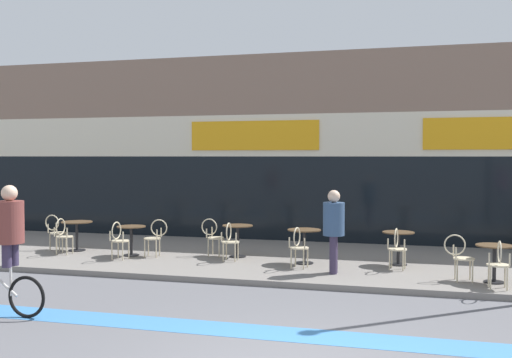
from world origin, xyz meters
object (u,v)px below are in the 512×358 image
object	(u,v)px
cafe_chair_2_near	(230,239)
bistro_table_2	(238,234)
bistro_table_3	(304,239)
cafe_chair_0_near	(63,234)
cafe_chair_1_side	(155,235)
cyclist_0	(7,240)
cafe_chair_1_near	(119,238)
bistro_table_0	(77,230)
cafe_chair_5_near	(499,261)
pedestrian_near_end	(334,224)
cafe_chair_3_near	(298,245)
cafe_chair_2_side	(213,234)
bistro_table_4	(398,241)
cafe_chair_0_side	(55,230)
cafe_chair_4_near	(397,246)
bistro_table_1	(131,235)
cafe_chair_5_side	(460,254)
bistro_table_5	(494,256)

from	to	relation	value
cafe_chair_2_near	bistro_table_2	bearing A→B (deg)	-2.81
bistro_table_3	cafe_chair_0_near	world-z (taller)	cafe_chair_0_near
cafe_chair_1_side	cyclist_0	size ratio (longest dim) A/B	0.43
cafe_chair_1_near	cafe_chair_1_side	bearing A→B (deg)	-42.71
bistro_table_0	bistro_table_2	bearing A→B (deg)	2.54
cafe_chair_0_near	cafe_chair_1_side	size ratio (longest dim) A/B	1.00
cafe_chair_5_near	pedestrian_near_end	xyz separation A→B (m)	(-3.08, 0.73, 0.50)
bistro_table_3	cafe_chair_1_side	bearing A→B (deg)	-179.24
cafe_chair_3_near	cafe_chair_2_near	bearing A→B (deg)	82.94
cafe_chair_1_near	cafe_chair_2_side	xyz separation A→B (m)	(1.92, 1.13, 0.00)
cafe_chair_1_side	cyclist_0	xyz separation A→B (m)	(-0.16, -5.11, 0.57)
cafe_chair_2_near	cafe_chair_2_side	size ratio (longest dim) A/B	1.00
bistro_table_2	cafe_chair_2_near	bearing A→B (deg)	-89.61
cafe_chair_1_near	cafe_chair_2_side	size ratio (longest dim) A/B	1.00
cafe_chair_2_near	pedestrian_near_end	world-z (taller)	pedestrian_near_end
bistro_table_0	bistro_table_4	distance (m)	7.96
bistro_table_0	cafe_chair_1_near	world-z (taller)	cafe_chair_1_near
bistro_table_2	bistro_table_4	xyz separation A→B (m)	(3.74, -0.07, -0.02)
bistro_table_4	cafe_chair_1_near	world-z (taller)	cafe_chair_1_near
cafe_chair_0_side	cafe_chair_2_side	world-z (taller)	same
cafe_chair_4_near	cyclist_0	size ratio (longest dim) A/B	0.43
pedestrian_near_end	cafe_chair_1_side	bearing A→B (deg)	-13.77
cafe_chair_2_near	cafe_chair_5_near	bearing A→B (deg)	-108.09
bistro_table_1	cafe_chair_5_side	xyz separation A→B (m)	(7.48, -0.99, 0.00)
cafe_chair_2_near	cafe_chair_4_near	bearing A→B (deg)	-94.29
cafe_chair_5_side	cafe_chair_4_near	bearing A→B (deg)	142.11
bistro_table_0	cafe_chair_1_near	size ratio (longest dim) A/B	0.86
bistro_table_5	cafe_chair_2_side	distance (m)	6.37
cafe_chair_0_near	cafe_chair_1_near	size ratio (longest dim) A/B	1.00
cafe_chair_4_near	cafe_chair_2_near	bearing A→B (deg)	95.61
cafe_chair_2_side	bistro_table_4	bearing A→B (deg)	1.81
bistro_table_2	bistro_table_4	world-z (taller)	bistro_table_2
cafe_chair_2_near	cyclist_0	world-z (taller)	cyclist_0
cafe_chair_2_side	cafe_chair_5_near	distance (m)	6.54
bistro_table_2	bistro_table_5	xyz separation A→B (m)	(5.57, -1.48, -0.03)
cafe_chair_0_near	cafe_chair_2_near	world-z (taller)	same
cafe_chair_0_near	cafe_chair_1_side	bearing A→B (deg)	-84.35
bistro_table_0	bistro_table_3	distance (m)	5.92
cafe_chair_2_near	cafe_chair_2_side	world-z (taller)	same
bistro_table_4	cafe_chair_2_near	xyz separation A→B (m)	(-3.73, -0.55, -0.01)
bistro_table_3	bistro_table_5	xyz separation A→B (m)	(3.87, -1.04, -0.04)
bistro_table_1	bistro_table_3	bearing A→B (deg)	0.79
bistro_table_5	cyclist_0	distance (m)	8.69
bistro_table_1	cafe_chair_1_near	size ratio (longest dim) A/B	0.80
cafe_chair_5_near	pedestrian_near_end	bearing A→B (deg)	75.96
cafe_chair_2_side	cyclist_0	bearing A→B (deg)	-101.65
bistro_table_0	cafe_chair_3_near	world-z (taller)	cafe_chair_3_near
bistro_table_3	cafe_chair_2_side	distance (m)	2.36
cafe_chair_3_near	cafe_chair_5_near	xyz separation A→B (m)	(3.88, -1.04, 0.00)
bistro_table_3	cafe_chair_2_near	xyz separation A→B (m)	(-1.69, -0.19, -0.04)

